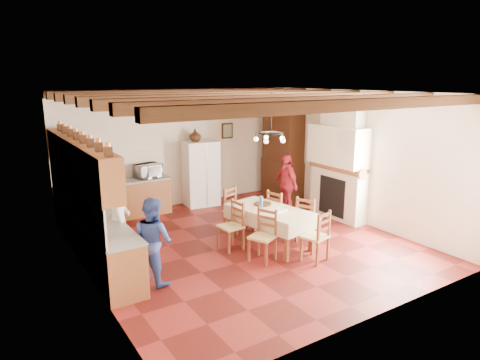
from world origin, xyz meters
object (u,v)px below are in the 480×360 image
at_px(person_man, 118,220).
at_px(microwave, 148,171).
at_px(chair_right_far, 279,212).
at_px(chair_end_near, 315,236).
at_px(chair_left_near, 262,236).
at_px(chair_right_near, 308,219).
at_px(hutch, 283,155).
at_px(person_woman_blue, 153,240).
at_px(refrigerator, 200,173).
at_px(chair_left_far, 231,226).
at_px(chair_end_far, 236,210).
at_px(dining_table, 269,213).
at_px(person_woman_red, 286,184).

xyz_separation_m(person_man, microwave, (1.56, 2.67, 0.20)).
distance_m(chair_right_far, microwave, 3.43).
bearing_deg(chair_right_far, chair_end_near, 155.19).
height_order(chair_left_near, chair_right_near, same).
xyz_separation_m(chair_left_near, person_man, (-2.26, 1.16, 0.39)).
bearing_deg(hutch, person_woman_blue, -147.83).
distance_m(chair_left_near, person_man, 2.57).
xyz_separation_m(chair_left_near, chair_end_near, (0.82, -0.50, 0.00)).
bearing_deg(chair_right_near, refrigerator, -14.69).
relative_size(hutch, chair_left_near, 2.51).
bearing_deg(chair_left_near, chair_left_far, 170.02).
distance_m(chair_left_near, microwave, 3.93).
xyz_separation_m(chair_left_near, person_woman_blue, (-1.96, 0.29, 0.24)).
bearing_deg(hutch, chair_left_far, -140.90).
bearing_deg(chair_left_near, chair_right_far, 106.50).
bearing_deg(chair_left_near, chair_end_far, 140.45).
distance_m(dining_table, chair_left_far, 0.82).
bearing_deg(dining_table, chair_end_far, 97.02).
distance_m(chair_left_near, chair_right_far, 1.50).
relative_size(chair_left_near, chair_right_far, 1.00).
xyz_separation_m(dining_table, chair_end_far, (-0.13, 1.04, -0.19)).
bearing_deg(chair_right_far, hutch, -51.90).
relative_size(refrigerator, chair_end_far, 1.76).
distance_m(chair_left_far, chair_end_near, 1.63).
height_order(dining_table, chair_end_near, chair_end_near).
bearing_deg(chair_left_far, person_man, -104.34).
distance_m(chair_right_far, person_woman_red, 1.39).
distance_m(dining_table, chair_right_far, 0.74).
distance_m(dining_table, person_woman_blue, 2.53).
distance_m(chair_end_far, person_woman_red, 1.71).
relative_size(chair_right_far, person_woman_blue, 0.67).
relative_size(chair_left_near, person_woman_red, 0.65).
height_order(hutch, chair_right_far, hutch).
bearing_deg(microwave, chair_left_far, -93.41).
xyz_separation_m(refrigerator, chair_left_far, (-0.91, -3.02, -0.36)).
relative_size(hutch, person_man, 1.39).
relative_size(chair_left_near, chair_left_far, 1.00).
height_order(dining_table, chair_right_far, chair_right_far).
relative_size(chair_left_far, person_woman_red, 0.65).
bearing_deg(chair_right_far, microwave, 20.08).
height_order(person_man, microwave, person_man).
relative_size(chair_right_near, person_woman_red, 0.65).
bearing_deg(chair_right_near, person_woman_blue, 65.08).
xyz_separation_m(dining_table, person_woman_red, (1.53, 1.40, 0.07)).
bearing_deg(chair_right_near, chair_left_near, 77.42).
height_order(chair_left_near, chair_right_far, same).
height_order(person_woman_blue, microwave, person_woman_blue).
distance_m(chair_left_near, chair_left_far, 0.80).
xyz_separation_m(person_woman_blue, microwave, (1.26, 3.53, 0.35)).
distance_m(refrigerator, chair_right_far, 2.87).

